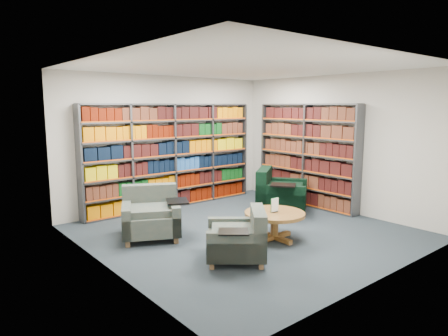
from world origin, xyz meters
TOP-DOWN VIEW (x-y plane):
  - room_shell at (0.00, 0.00)m, footprint 5.02×5.02m
  - bookshelf_back at (0.00, 2.34)m, footprint 4.00×0.28m
  - bookshelf_right at (2.34, 0.60)m, footprint 0.28×2.50m
  - chair_teal_left at (-1.38, 0.85)m, footprint 1.23×1.23m
  - chair_green_right at (1.45, 0.61)m, footprint 1.36×1.36m
  - chair_teal_front at (-0.92, -0.91)m, footprint 1.13×1.13m
  - coffee_table at (0.08, -0.60)m, footprint 0.98×0.98m

SIDE VIEW (x-z plane):
  - chair_teal_front at x=-0.92m, z-range -0.07..0.66m
  - chair_teal_left at x=-1.38m, z-range -0.08..0.75m
  - chair_green_right at x=1.45m, z-range -0.09..0.80m
  - coffee_table at x=0.08m, z-range 0.02..0.71m
  - bookshelf_back at x=0.00m, z-range 0.00..2.20m
  - bookshelf_right at x=2.34m, z-range 0.00..2.20m
  - room_shell at x=0.00m, z-range -0.01..2.81m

